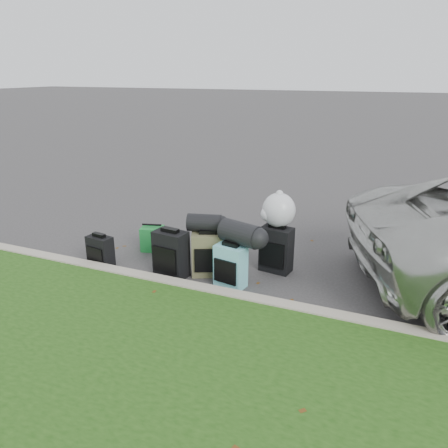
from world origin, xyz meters
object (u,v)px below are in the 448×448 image
at_px(suitcase_small_black, 101,252).
at_px(suitcase_large_black_left, 171,254).
at_px(tote_green, 153,239).
at_px(suitcase_large_black_right, 276,249).
at_px(suitcase_olive, 208,254).
at_px(suitcase_teal, 231,266).
at_px(tote_navy, 174,244).

height_order(suitcase_small_black, suitcase_large_black_left, suitcase_large_black_left).
bearing_deg(tote_green, suitcase_large_black_right, -14.70).
relative_size(suitcase_small_black, suitcase_large_black_right, 0.72).
bearing_deg(suitcase_large_black_right, suitcase_large_black_left, -142.47).
xyz_separation_m(suitcase_olive, suitcase_large_black_right, (0.83, 0.48, 0.02)).
bearing_deg(suitcase_small_black, suitcase_teal, 13.42).
xyz_separation_m(suitcase_small_black, suitcase_olive, (1.52, 0.37, 0.07)).
distance_m(suitcase_small_black, suitcase_large_black_right, 2.50).
distance_m(suitcase_olive, tote_navy, 0.94).
relative_size(tote_green, tote_navy, 1.33).
bearing_deg(suitcase_small_black, tote_green, 75.42).
xyz_separation_m(suitcase_large_black_right, tote_navy, (-1.62, -0.01, -0.18)).
distance_m(suitcase_small_black, tote_green, 0.90).
xyz_separation_m(tote_green, tote_navy, (0.37, 0.02, -0.05)).
height_order(suitcase_large_black_left, tote_navy, suitcase_large_black_left).
bearing_deg(suitcase_large_black_left, suitcase_olive, 35.33).
bearing_deg(suitcase_small_black, suitcase_olive, 22.23).
bearing_deg(suitcase_olive, tote_navy, 125.47).
height_order(suitcase_large_black_right, tote_navy, suitcase_large_black_right).
xyz_separation_m(suitcase_teal, suitcase_large_black_right, (0.41, 0.69, 0.04)).
bearing_deg(suitcase_large_black_right, suitcase_teal, -112.96).
relative_size(suitcase_teal, suitcase_large_black_right, 0.88).
bearing_deg(suitcase_olive, suitcase_large_black_right, 6.30).
distance_m(suitcase_olive, suitcase_large_black_right, 0.96).
xyz_separation_m(suitcase_small_black, suitcase_large_black_left, (1.08, 0.13, 0.09)).
height_order(suitcase_small_black, suitcase_large_black_right, suitcase_large_black_right).
xyz_separation_m(suitcase_small_black, tote_navy, (0.72, 0.84, -0.09)).
bearing_deg(tote_green, suitcase_olive, -36.70).
relative_size(suitcase_small_black, suitcase_olive, 0.76).
height_order(suitcase_olive, suitcase_teal, suitcase_olive).
bearing_deg(suitcase_large_black_left, suitcase_small_black, -165.92).
xyz_separation_m(suitcase_large_black_left, tote_green, (-0.73, 0.69, -0.13)).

